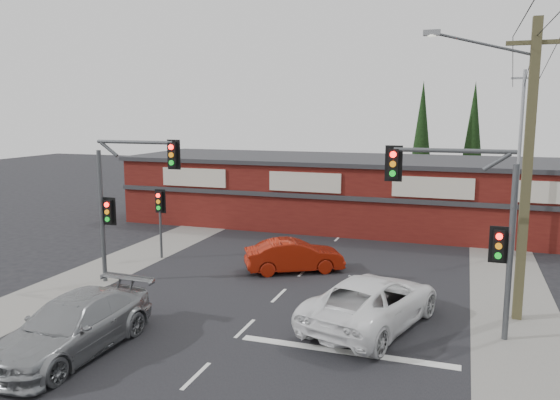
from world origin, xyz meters
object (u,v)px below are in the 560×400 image
(white_suv, at_px, (372,301))
(utility_pole, at_px, (523,162))
(shop_building, at_px, (338,190))
(silver_suv, at_px, (73,326))
(red_sedan, at_px, (294,256))

(white_suv, xyz_separation_m, utility_pole, (4.48, 2.17, 4.56))
(shop_building, distance_m, utility_pole, 17.15)
(silver_suv, relative_size, red_sedan, 1.31)
(utility_pole, bearing_deg, shop_building, 123.76)
(white_suv, distance_m, utility_pole, 6.75)
(silver_suv, bearing_deg, shop_building, 83.81)
(silver_suv, distance_m, shop_building, 21.36)
(silver_suv, height_order, red_sedan, silver_suv)
(silver_suv, height_order, utility_pole, utility_pole)
(white_suv, distance_m, shop_building, 16.94)
(silver_suv, relative_size, utility_pole, 0.57)
(shop_building, bearing_deg, silver_suv, -98.34)
(shop_building, relative_size, utility_pole, 2.73)
(utility_pole, bearing_deg, white_suv, -154.15)
(white_suv, distance_m, red_sedan, 6.70)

